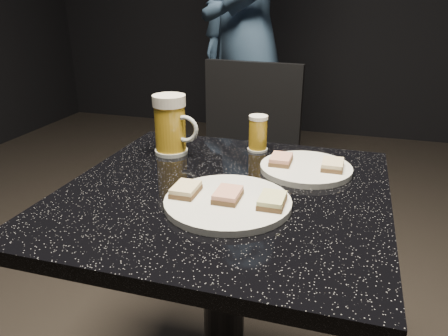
# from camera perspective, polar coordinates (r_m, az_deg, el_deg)

# --- Properties ---
(plate_large) EXTENTS (0.26, 0.26, 0.01)m
(plate_large) POSITION_cam_1_polar(r_m,az_deg,el_deg) (0.89, 0.49, -4.48)
(plate_large) COLOR white
(plate_large) RESTS_ON table
(plate_small) EXTENTS (0.22, 0.22, 0.01)m
(plate_small) POSITION_cam_1_polar(r_m,az_deg,el_deg) (1.07, 10.64, -0.05)
(plate_small) COLOR white
(plate_small) RESTS_ON table
(patron) EXTENTS (0.80, 0.83, 1.92)m
(patron) POSITION_cam_1_polar(r_m,az_deg,el_deg) (2.29, 2.88, 16.97)
(patron) COLOR navy
(patron) RESTS_ON floor
(table) EXTENTS (0.70, 0.70, 0.75)m
(table) POSITION_cam_1_polar(r_m,az_deg,el_deg) (1.08, -0.00, -14.50)
(table) COLOR black
(table) RESTS_ON floor
(beer_mug) EXTENTS (0.13, 0.09, 0.16)m
(beer_mug) POSITION_cam_1_polar(r_m,az_deg,el_deg) (1.16, -6.96, 5.63)
(beer_mug) COLOR silver
(beer_mug) RESTS_ON table
(beer_tumbler) EXTENTS (0.06, 0.06, 0.10)m
(beer_tumbler) POSITION_cam_1_polar(r_m,az_deg,el_deg) (1.19, 4.46, 4.53)
(beer_tumbler) COLOR silver
(beer_tumbler) RESTS_ON table
(chair) EXTENTS (0.47, 0.47, 0.89)m
(chair) POSITION_cam_1_polar(r_m,az_deg,el_deg) (1.87, 2.39, 1.46)
(chair) COLOR black
(chair) RESTS_ON floor
(canapes_on_plate_large) EXTENTS (0.23, 0.07, 0.02)m
(canapes_on_plate_large) POSITION_cam_1_polar(r_m,az_deg,el_deg) (0.88, 0.49, -3.53)
(canapes_on_plate_large) COLOR #4C3521
(canapes_on_plate_large) RESTS_ON plate_large
(canapes_on_plate_small) EXTENTS (0.17, 0.07, 0.02)m
(canapes_on_plate_small) POSITION_cam_1_polar(r_m,az_deg,el_deg) (1.07, 10.70, 0.77)
(canapes_on_plate_small) COLOR #4C3521
(canapes_on_plate_small) RESTS_ON plate_small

